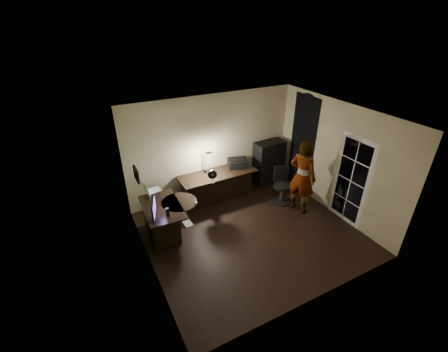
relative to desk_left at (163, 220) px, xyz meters
name	(u,v)px	position (x,y,z in m)	size (l,w,h in m)	color
floor	(251,233)	(1.73, -0.89, -0.37)	(4.50, 4.00, 0.01)	black
ceiling	(258,117)	(1.73, -0.89, 2.34)	(4.50, 4.00, 0.01)	silver
wall_back	(212,147)	(1.73, 1.12, 0.98)	(4.50, 0.01, 2.70)	#BFB08E
wall_front	(325,240)	(1.73, -2.89, 0.98)	(4.50, 0.01, 2.70)	#BFB08E
wall_left	(144,211)	(-0.52, -0.89, 0.98)	(0.01, 4.00, 2.70)	#BFB08E
wall_right	(336,159)	(3.99, -0.89, 0.98)	(0.01, 4.00, 2.70)	#BFB08E
green_wall_overlay	(145,211)	(-0.51, -0.89, 0.98)	(0.00, 4.00, 2.70)	#4E612D
arched_doorway	(302,144)	(3.97, 0.26, 0.93)	(0.01, 0.90, 2.60)	black
french_door	(351,181)	(3.97, -1.44, 0.68)	(0.02, 0.92, 2.10)	white
framed_picture	(136,174)	(-0.49, -0.44, 1.48)	(0.04, 0.30, 0.25)	black
desk_left	(163,220)	(0.00, 0.00, 0.00)	(0.78, 1.27, 0.73)	black
desk_right	(218,186)	(1.71, 0.74, 0.01)	(2.03, 0.71, 0.76)	black
cabinet	(269,163)	(3.37, 0.86, 0.27)	(0.85, 0.42, 1.27)	black
laptop_stand	(153,193)	(-0.02, 0.55, 0.41)	(0.25, 0.21, 0.10)	silver
laptop	(153,186)	(-0.02, 0.55, 0.59)	(0.35, 0.33, 0.24)	silver
monitor	(153,214)	(-0.28, -0.40, 0.53)	(0.10, 0.51, 0.34)	black
mouse	(196,203)	(0.71, -0.21, 0.38)	(0.06, 0.09, 0.03)	silver
phone	(192,196)	(0.72, 0.08, 0.36)	(0.06, 0.13, 0.01)	black
pen	(163,201)	(0.08, 0.19, 0.36)	(0.01, 0.15, 0.01)	black
speaker	(168,212)	(0.02, -0.38, 0.46)	(0.08, 0.08, 0.20)	black
notepad	(188,223)	(0.28, -0.80, 0.36)	(0.15, 0.21, 0.01)	silver
desk_fan	(212,176)	(1.37, 0.37, 0.58)	(0.22, 0.12, 0.35)	black
headphones	(240,167)	(2.34, 0.73, 0.44)	(0.18, 0.07, 0.08)	navy
printer	(238,163)	(2.34, 0.85, 0.51)	(0.50, 0.39, 0.22)	black
desk_lamp	(205,160)	(1.44, 0.94, 0.75)	(0.17, 0.32, 0.70)	black
office_chair	(282,186)	(3.11, -0.14, 0.10)	(0.52, 0.52, 0.94)	black
person	(302,177)	(3.28, -0.63, 0.56)	(0.67, 0.44, 1.86)	#D8A88C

